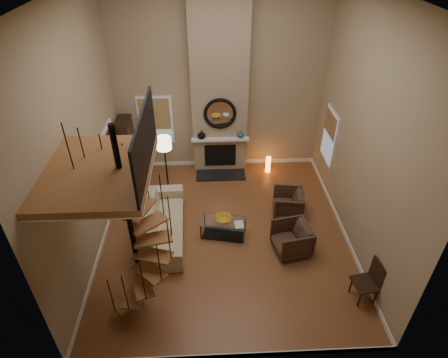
{
  "coord_description": "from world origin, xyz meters",
  "views": [
    {
      "loc": [
        -0.34,
        -6.91,
        6.58
      ],
      "look_at": [
        0.0,
        0.4,
        1.4
      ],
      "focal_mm": 30.02,
      "sensor_mm": 36.0,
      "label": 1
    }
  ],
  "objects_px": {
    "side_chair": "(370,280)",
    "sofa": "(161,221)",
    "accent_lamp": "(268,165)",
    "coffee_table": "(223,227)",
    "floor_lamp": "(164,148)",
    "hutch": "(127,147)",
    "armchair_far": "(295,238)",
    "armchair_near": "(291,203)"
  },
  "relations": [
    {
      "from": "armchair_near",
      "to": "armchair_far",
      "type": "bearing_deg",
      "value": 1.14
    },
    {
      "from": "sofa",
      "to": "armchair_far",
      "type": "bearing_deg",
      "value": -104.73
    },
    {
      "from": "hutch",
      "to": "side_chair",
      "type": "relative_size",
      "value": 1.77
    },
    {
      "from": "accent_lamp",
      "to": "floor_lamp",
      "type": "bearing_deg",
      "value": -165.21
    },
    {
      "from": "armchair_far",
      "to": "accent_lamp",
      "type": "relative_size",
      "value": 1.55
    },
    {
      "from": "coffee_table",
      "to": "armchair_near",
      "type": "bearing_deg",
      "value": 22.22
    },
    {
      "from": "hutch",
      "to": "side_chair",
      "type": "distance_m",
      "value": 7.44
    },
    {
      "from": "accent_lamp",
      "to": "hutch",
      "type": "bearing_deg",
      "value": 178.77
    },
    {
      "from": "coffee_table",
      "to": "accent_lamp",
      "type": "height_order",
      "value": "accent_lamp"
    },
    {
      "from": "hutch",
      "to": "coffee_table",
      "type": "distance_m",
      "value": 4.02
    },
    {
      "from": "armchair_near",
      "to": "side_chair",
      "type": "relative_size",
      "value": 0.78
    },
    {
      "from": "coffee_table",
      "to": "floor_lamp",
      "type": "height_order",
      "value": "floor_lamp"
    },
    {
      "from": "coffee_table",
      "to": "side_chair",
      "type": "height_order",
      "value": "side_chair"
    },
    {
      "from": "hutch",
      "to": "armchair_far",
      "type": "distance_m",
      "value": 5.6
    },
    {
      "from": "armchair_near",
      "to": "armchair_far",
      "type": "relative_size",
      "value": 0.94
    },
    {
      "from": "sofa",
      "to": "side_chair",
      "type": "distance_m",
      "value": 4.91
    },
    {
      "from": "hutch",
      "to": "floor_lamp",
      "type": "bearing_deg",
      "value": -36.35
    },
    {
      "from": "armchair_far",
      "to": "side_chair",
      "type": "relative_size",
      "value": 0.83
    },
    {
      "from": "armchair_far",
      "to": "side_chair",
      "type": "height_order",
      "value": "side_chair"
    },
    {
      "from": "armchair_far",
      "to": "armchair_near",
      "type": "bearing_deg",
      "value": 162.57
    },
    {
      "from": "coffee_table",
      "to": "accent_lamp",
      "type": "relative_size",
      "value": 2.23
    },
    {
      "from": "coffee_table",
      "to": "accent_lamp",
      "type": "distance_m",
      "value": 3.17
    },
    {
      "from": "side_chair",
      "to": "sofa",
      "type": "bearing_deg",
      "value": 154.25
    },
    {
      "from": "sofa",
      "to": "accent_lamp",
      "type": "distance_m",
      "value": 4.03
    },
    {
      "from": "hutch",
      "to": "side_chair",
      "type": "height_order",
      "value": "hutch"
    },
    {
      "from": "sofa",
      "to": "floor_lamp",
      "type": "height_order",
      "value": "floor_lamp"
    },
    {
      "from": "coffee_table",
      "to": "accent_lamp",
      "type": "bearing_deg",
      "value": 61.44
    },
    {
      "from": "accent_lamp",
      "to": "side_chair",
      "type": "xyz_separation_m",
      "value": [
        1.38,
        -4.78,
        0.28
      ]
    },
    {
      "from": "armchair_near",
      "to": "accent_lamp",
      "type": "xyz_separation_m",
      "value": [
        -0.3,
        2.04,
        -0.1
      ]
    },
    {
      "from": "hutch",
      "to": "floor_lamp",
      "type": "distance_m",
      "value": 1.57
    },
    {
      "from": "armchair_far",
      "to": "floor_lamp",
      "type": "distance_m",
      "value": 4.2
    },
    {
      "from": "floor_lamp",
      "to": "accent_lamp",
      "type": "bearing_deg",
      "value": 14.79
    },
    {
      "from": "sofa",
      "to": "side_chair",
      "type": "xyz_separation_m",
      "value": [
        4.42,
        -2.13,
        0.13
      ]
    },
    {
      "from": "sofa",
      "to": "accent_lamp",
      "type": "bearing_deg",
      "value": -51.34
    },
    {
      "from": "hutch",
      "to": "armchair_near",
      "type": "distance_m",
      "value": 5.05
    },
    {
      "from": "hutch",
      "to": "coffee_table",
      "type": "relative_size",
      "value": 1.48
    },
    {
      "from": "floor_lamp",
      "to": "accent_lamp",
      "type": "xyz_separation_m",
      "value": [
        3.03,
        0.8,
        -1.16
      ]
    },
    {
      "from": "armchair_far",
      "to": "side_chair",
      "type": "distance_m",
      "value": 1.9
    },
    {
      "from": "accent_lamp",
      "to": "coffee_table",
      "type": "bearing_deg",
      "value": -118.56
    },
    {
      "from": "armchair_near",
      "to": "coffee_table",
      "type": "relative_size",
      "value": 0.66
    },
    {
      "from": "hutch",
      "to": "coffee_table",
      "type": "xyz_separation_m",
      "value": [
        2.72,
        -2.88,
        -0.67
      ]
    },
    {
      "from": "sofa",
      "to": "armchair_near",
      "type": "bearing_deg",
      "value": -82.16
    }
  ]
}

